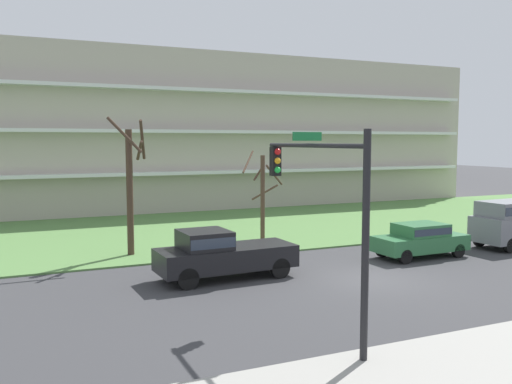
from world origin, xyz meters
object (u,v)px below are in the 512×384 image
object	(u,v)px
tree_far_left	(131,185)
pickup_black_near_left	(221,253)
tree_left	(262,195)
sedan_green_center_left	(420,239)
traffic_signal_mast	(325,197)

from	to	relation	value
tree_far_left	pickup_black_near_left	size ratio (longest dim) A/B	1.17
tree_left	pickup_black_near_left	world-z (taller)	tree_left
pickup_black_near_left	sedan_green_center_left	xyz separation A→B (m)	(9.78, 0.01, -0.14)
sedan_green_center_left	tree_far_left	bearing A→B (deg)	-25.84
traffic_signal_mast	tree_left	bearing A→B (deg)	72.21
tree_far_left	tree_left	size ratio (longest dim) A/B	1.32
tree_left	sedan_green_center_left	size ratio (longest dim) A/B	1.10
pickup_black_near_left	sedan_green_center_left	size ratio (longest dim) A/B	1.24
tree_far_left	sedan_green_center_left	size ratio (longest dim) A/B	1.45
tree_far_left	pickup_black_near_left	world-z (taller)	tree_far_left
tree_left	traffic_signal_mast	distance (m)	13.59
tree_left	sedan_green_center_left	distance (m)	8.00
pickup_black_near_left	traffic_signal_mast	xyz separation A→B (m)	(0.23, -7.25, 2.85)
tree_left	pickup_black_near_left	bearing A→B (deg)	-127.77
tree_far_left	tree_left	xyz separation A→B (m)	(6.67, 0.01, -0.74)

